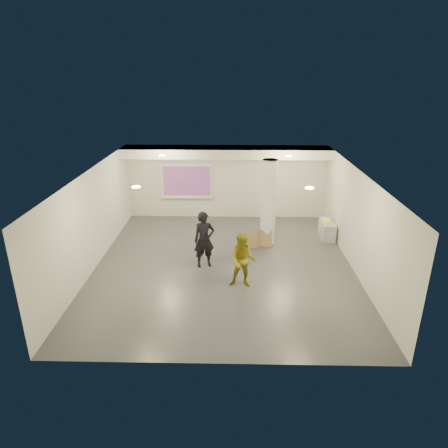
{
  "coord_description": "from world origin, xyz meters",
  "views": [
    {
      "loc": [
        0.26,
        -11.24,
        5.76
      ],
      "look_at": [
        0.0,
        0.4,
        1.25
      ],
      "focal_mm": 32.0,
      "sensor_mm": 36.0,
      "label": 1
    }
  ],
  "objects_px": {
    "projection_screen": "(187,181)",
    "credenza": "(327,230)",
    "man": "(243,261)",
    "column": "(269,203)",
    "woman": "(204,240)"
  },
  "relations": [
    {
      "from": "column",
      "to": "credenza",
      "type": "height_order",
      "value": "column"
    },
    {
      "from": "projection_screen",
      "to": "woman",
      "type": "xyz_separation_m",
      "value": [
        1.0,
        -4.47,
        -0.64
      ]
    },
    {
      "from": "credenza",
      "to": "woman",
      "type": "relative_size",
      "value": 0.6
    },
    {
      "from": "man",
      "to": "woman",
      "type": "bearing_deg",
      "value": 140.7
    },
    {
      "from": "woman",
      "to": "credenza",
      "type": "bearing_deg",
      "value": 11.36
    },
    {
      "from": "column",
      "to": "woman",
      "type": "distance_m",
      "value": 2.84
    },
    {
      "from": "woman",
      "to": "column",
      "type": "bearing_deg",
      "value": 23.62
    },
    {
      "from": "column",
      "to": "projection_screen",
      "type": "relative_size",
      "value": 1.43
    },
    {
      "from": "woman",
      "to": "man",
      "type": "height_order",
      "value": "woman"
    },
    {
      "from": "woman",
      "to": "man",
      "type": "bearing_deg",
      "value": -63.9
    },
    {
      "from": "credenza",
      "to": "woman",
      "type": "xyz_separation_m",
      "value": [
        -4.32,
        -2.36,
        0.58
      ]
    },
    {
      "from": "projection_screen",
      "to": "credenza",
      "type": "bearing_deg",
      "value": -21.66
    },
    {
      "from": "woman",
      "to": "man",
      "type": "distance_m",
      "value": 1.7
    },
    {
      "from": "projection_screen",
      "to": "man",
      "type": "height_order",
      "value": "projection_screen"
    },
    {
      "from": "projection_screen",
      "to": "credenza",
      "type": "height_order",
      "value": "projection_screen"
    }
  ]
}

